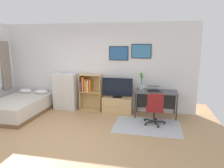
{
  "coord_description": "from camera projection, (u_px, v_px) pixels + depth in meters",
  "views": [
    {
      "loc": [
        1.83,
        -3.84,
        2.13
      ],
      "look_at": [
        0.7,
        1.5,
        1.02
      ],
      "focal_mm": 33.13,
      "sensor_mm": 36.0,
      "label": 1
    }
  ],
  "objects": [
    {
      "name": "wine_glass",
      "position": [
        144.0,
        87.0,
        5.93
      ],
      "size": [
        0.07,
        0.07,
        0.18
      ],
      "color": "silver",
      "rests_on": "desk"
    },
    {
      "name": "ground_plane",
      "position": [
        66.0,
        142.0,
        4.47
      ],
      "size": [
        7.2,
        7.2,
        0.0
      ],
      "primitive_type": "plane",
      "color": "tan"
    },
    {
      "name": "tv_stand",
      "position": [
        117.0,
        105.0,
        6.36
      ],
      "size": [
        0.9,
        0.41,
        0.47
      ],
      "color": "tan",
      "rests_on": "ground_plane"
    },
    {
      "name": "bamboo_vase",
      "position": [
        141.0,
        80.0,
        6.13
      ],
      "size": [
        0.09,
        0.1,
        0.51
      ],
      "color": "silver",
      "rests_on": "desk"
    },
    {
      "name": "wall_back_with_posters",
      "position": [
        97.0,
        67.0,
        6.53
      ],
      "size": [
        6.12,
        0.09,
        2.7
      ],
      "color": "white",
      "rests_on": "ground_plane"
    },
    {
      "name": "desk",
      "position": [
        156.0,
        95.0,
        6.03
      ],
      "size": [
        1.19,
        0.61,
        0.74
      ],
      "color": "#4C4C4F",
      "rests_on": "ground_plane"
    },
    {
      "name": "computer_mouse",
      "position": [
        162.0,
        92.0,
        5.82
      ],
      "size": [
        0.06,
        0.1,
        0.03
      ],
      "primitive_type": "ellipsoid",
      "color": "#262628",
      "rests_on": "desk"
    },
    {
      "name": "office_chair",
      "position": [
        155.0,
        108.0,
        5.31
      ],
      "size": [
        0.57,
        0.58,
        0.86
      ],
      "rotation": [
        0.0,
        0.0,
        0.1
      ],
      "color": "#232326",
      "rests_on": "ground_plane"
    },
    {
      "name": "laptop",
      "position": [
        153.0,
        89.0,
        5.99
      ],
      "size": [
        0.38,
        0.4,
        0.15
      ],
      "rotation": [
        0.0,
        0.0,
        0.1
      ],
      "color": "#333338",
      "rests_on": "desk"
    },
    {
      "name": "bed",
      "position": [
        20.0,
        106.0,
        6.16
      ],
      "size": [
        1.31,
        2.0,
        0.61
      ],
      "rotation": [
        0.0,
        0.0,
        0.0
      ],
      "color": "brown",
      "rests_on": "ground_plane"
    },
    {
      "name": "area_rug",
      "position": [
        147.0,
        126.0,
        5.34
      ],
      "size": [
        1.7,
        1.2,
        0.01
      ],
      "primitive_type": "cube",
      "color": "#B2B7BC",
      "rests_on": "ground_plane"
    },
    {
      "name": "bookshelf",
      "position": [
        89.0,
        89.0,
        6.51
      ],
      "size": [
        0.69,
        0.3,
        1.13
      ],
      "color": "tan",
      "rests_on": "ground_plane"
    },
    {
      "name": "dresser",
      "position": [
        66.0,
        91.0,
        6.62
      ],
      "size": [
        0.72,
        0.46,
        1.15
      ],
      "color": "silver",
      "rests_on": "ground_plane"
    },
    {
      "name": "television",
      "position": [
        117.0,
        88.0,
        6.23
      ],
      "size": [
        0.92,
        0.16,
        0.6
      ],
      "color": "black",
      "rests_on": "tv_stand"
    }
  ]
}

